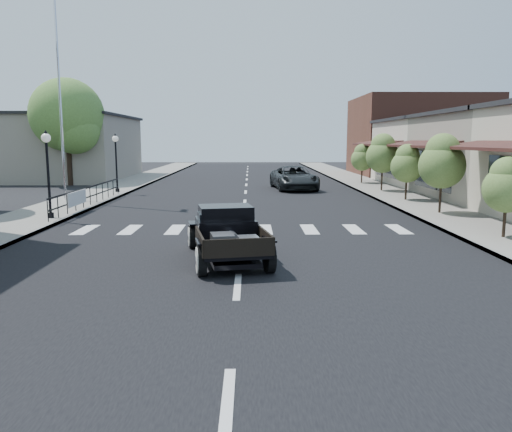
{
  "coord_description": "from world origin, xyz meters",
  "views": [
    {
      "loc": [
        0.28,
        -13.54,
        3.18
      ],
      "look_at": [
        0.45,
        0.78,
        1.0
      ],
      "focal_mm": 35.0,
      "sensor_mm": 36.0,
      "label": 1
    }
  ],
  "objects": [
    {
      "name": "small_tree_e",
      "position": [
        8.3,
        22.19,
        1.49
      ],
      "size": [
        1.6,
        1.6,
        2.67
      ],
      "primitive_type": null,
      "color": "#557334",
      "rests_on": "sidewalk_right"
    },
    {
      "name": "far_building_right",
      "position": [
        15.5,
        32.0,
        3.5
      ],
      "size": [
        11.0,
        10.0,
        7.0
      ],
      "primitive_type": "cube",
      "color": "brown",
      "rests_on": "ground"
    },
    {
      "name": "sidewalk_right",
      "position": [
        8.5,
        15.0,
        0.07
      ],
      "size": [
        3.0,
        80.0,
        0.15
      ],
      "primitive_type": "cube",
      "color": "gray",
      "rests_on": "ground"
    },
    {
      "name": "flagpole",
      "position": [
        -9.2,
        12.0,
        6.43
      ],
      "size": [
        0.12,
        0.12,
        12.56
      ],
      "primitive_type": "cylinder",
      "color": "silver",
      "rests_on": "sidewalk_left"
    },
    {
      "name": "small_tree_d",
      "position": [
        8.3,
        16.7,
        1.81
      ],
      "size": [
        1.99,
        1.99,
        3.32
      ],
      "primitive_type": null,
      "color": "#557334",
      "rests_on": "sidewalk_right"
    },
    {
      "name": "second_car",
      "position": [
        3.12,
        18.69,
        0.75
      ],
      "size": [
        3.08,
        5.65,
        1.5
      ],
      "primitive_type": "imported",
      "rotation": [
        0.0,
        0.0,
        0.11
      ],
      "color": "black",
      "rests_on": "ground"
    },
    {
      "name": "small_tree_b",
      "position": [
        8.3,
        7.26,
        1.75
      ],
      "size": [
        1.92,
        1.92,
        3.2
      ],
      "primitive_type": null,
      "color": "#557334",
      "rests_on": "sidewalk_right"
    },
    {
      "name": "banner",
      "position": [
        -7.22,
        8.0,
        0.45
      ],
      "size": [
        0.04,
        2.2,
        0.6
      ],
      "primitive_type": null,
      "color": "silver",
      "rests_on": "sidewalk_left"
    },
    {
      "name": "road_markings",
      "position": [
        0.0,
        10.0,
        0.0
      ],
      "size": [
        12.0,
        60.0,
        0.06
      ],
      "primitive_type": null,
      "color": "silver",
      "rests_on": "ground"
    },
    {
      "name": "storefront_far",
      "position": [
        15.0,
        22.0,
        2.25
      ],
      "size": [
        10.0,
        9.0,
        4.5
      ],
      "primitive_type": "cube",
      "color": "beige",
      "rests_on": "ground"
    },
    {
      "name": "small_tree_a",
      "position": [
        8.3,
        1.87,
        1.37
      ],
      "size": [
        1.46,
        1.46,
        2.44
      ],
      "primitive_type": null,
      "color": "#557334",
      "rests_on": "sidewalk_right"
    },
    {
      "name": "ground",
      "position": [
        0.0,
        0.0,
        0.0
      ],
      "size": [
        120.0,
        120.0,
        0.0
      ],
      "primitive_type": "plane",
      "color": "black",
      "rests_on": "ground"
    },
    {
      "name": "lamp_post_c",
      "position": [
        -7.6,
        16.0,
        1.86
      ],
      "size": [
        0.36,
        0.36,
        3.42
      ],
      "primitive_type": null,
      "color": "black",
      "rests_on": "sidewalk_left"
    },
    {
      "name": "railing",
      "position": [
        -7.3,
        10.0,
        0.65
      ],
      "size": [
        0.08,
        10.0,
        1.0
      ],
      "primitive_type": null,
      "color": "black",
      "rests_on": "sidewalk_left"
    },
    {
      "name": "hotrod_pickup",
      "position": [
        -0.35,
        -0.52,
        0.74
      ],
      "size": [
        2.78,
        4.58,
        1.48
      ],
      "primitive_type": null,
      "rotation": [
        0.0,
        0.0,
        0.19
      ],
      "color": "black",
      "rests_on": "ground"
    },
    {
      "name": "lamp_post_b",
      "position": [
        -7.6,
        6.0,
        1.86
      ],
      "size": [
        0.36,
        0.36,
        3.42
      ],
      "primitive_type": null,
      "color": "black",
      "rests_on": "sidewalk_left"
    },
    {
      "name": "sidewalk_left",
      "position": [
        -8.5,
        15.0,
        0.07
      ],
      "size": [
        3.0,
        80.0,
        0.15
      ],
      "primitive_type": "cube",
      "color": "#99968B",
      "rests_on": "ground"
    },
    {
      "name": "big_tree_far",
      "position": [
        -12.5,
        22.0,
        3.73
      ],
      "size": [
        5.08,
        5.08,
        7.46
      ],
      "primitive_type": null,
      "color": "#4F7733",
      "rests_on": "ground"
    },
    {
      "name": "road",
      "position": [
        0.0,
        15.0,
        0.01
      ],
      "size": [
        14.0,
        80.0,
        0.02
      ],
      "primitive_type": "cube",
      "color": "black",
      "rests_on": "ground"
    },
    {
      "name": "low_building_left",
      "position": [
        -15.0,
        28.0,
        2.5
      ],
      "size": [
        10.0,
        12.0,
        5.0
      ],
      "primitive_type": "cube",
      "color": "gray",
      "rests_on": "ground"
    },
    {
      "name": "small_tree_c",
      "position": [
        8.3,
        11.91,
        1.52
      ],
      "size": [
        1.64,
        1.64,
        2.74
      ],
      "primitive_type": null,
      "color": "#557334",
      "rests_on": "sidewalk_right"
    }
  ]
}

